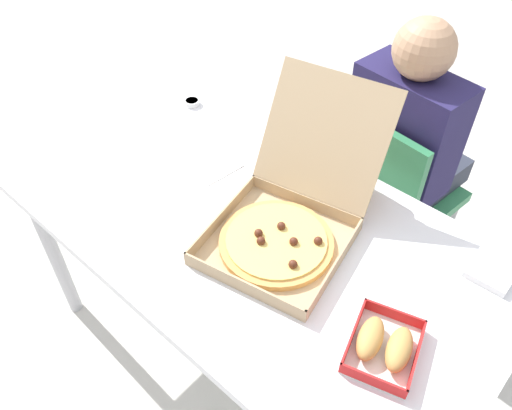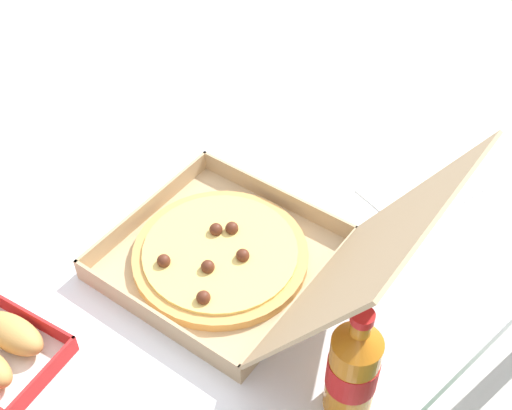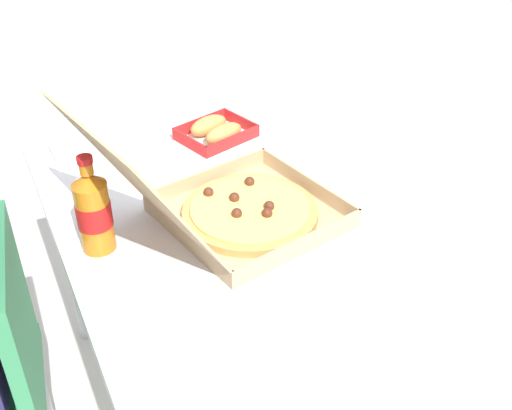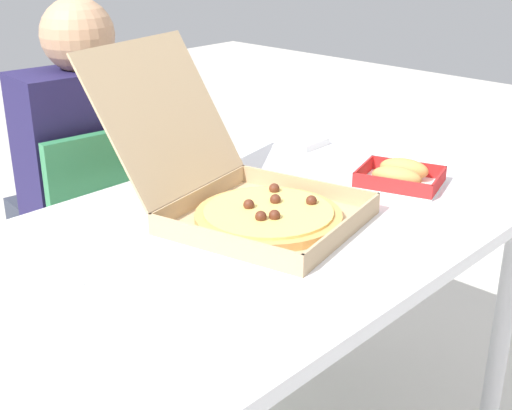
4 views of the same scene
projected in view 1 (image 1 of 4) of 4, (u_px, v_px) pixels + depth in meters
ground_plane at (251, 352)px, 1.99m from camera, size 10.00×10.00×0.00m
dining_table at (249, 239)px, 1.52m from camera, size 1.49×0.80×0.73m
chair at (388, 192)px, 1.93m from camera, size 0.45×0.45×0.83m
diner_person at (409, 142)px, 1.81m from camera, size 0.38×0.44×1.15m
pizza_box_open at (285, 223)px, 1.40m from camera, size 0.46×0.60×0.35m
bread_side_box at (384, 345)px, 1.16m from camera, size 0.20×0.23×0.06m
cola_bottle at (363, 166)px, 1.50m from camera, size 0.07×0.07×0.22m
paper_menu at (206, 160)px, 1.67m from camera, size 0.23×0.17×0.00m
napkin_pile at (491, 272)px, 1.33m from camera, size 0.11×0.11×0.02m
dipping_sauce_cup at (192, 102)px, 1.88m from camera, size 0.06×0.06×0.02m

